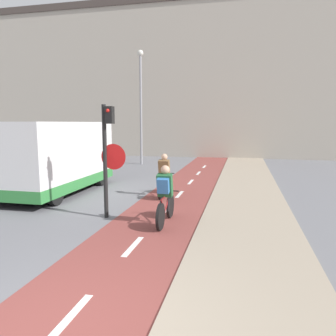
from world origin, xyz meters
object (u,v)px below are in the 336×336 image
Objects in this scene: traffic_light_pole at (108,148)px; street_lamp_far at (141,95)px; cyclist_near at (165,196)px; cyclist_far at (164,177)px; van at (57,158)px.

traffic_light_pole is 11.62m from street_lamp_far.
street_lamp_far is 3.91× the size of cyclist_near.
cyclist_near reaches higher than cyclist_far.
traffic_light_pole is 1.97m from cyclist_near.
traffic_light_pole is at bearing -76.81° from street_lamp_far.
cyclist_near is 3.12m from cyclist_far.
traffic_light_pole reaches higher than cyclist_near.
cyclist_near is 1.01× the size of cyclist_far.
traffic_light_pole is 0.44× the size of street_lamp_far.
cyclist_near is (4.18, -11.33, -3.41)m from street_lamp_far.
street_lamp_far is (-2.60, 11.09, 2.27)m from traffic_light_pole.
cyclist_far is (-0.75, 3.03, -0.04)m from cyclist_near.
street_lamp_far is at bearing 103.19° from traffic_light_pole.
street_lamp_far is at bearing 112.50° from cyclist_far.
cyclist_far is at bearing 3.83° from van.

